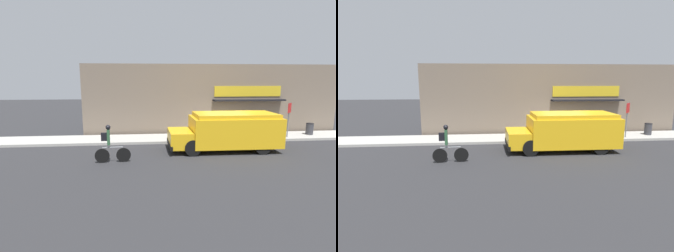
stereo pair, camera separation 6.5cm
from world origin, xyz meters
The scene contains 7 objects.
ground_plane centered at (0.00, 0.00, 0.00)m, with size 70.00×70.00×0.00m, color #2B2B2D.
sidewalk centered at (0.00, 1.11, 0.07)m, with size 28.00×2.21×0.15m.
storefront centered at (0.07, 2.53, 2.36)m, with size 17.53×0.83×4.71m.
school_bus centered at (-0.36, -1.61, 1.05)m, with size 5.78×2.70×1.99m.
cyclist centered at (-6.34, -3.20, 0.85)m, with size 1.61×0.22×1.74m.
stop_sign_post centered at (4.15, 0.44, 1.62)m, with size 0.45×0.45×2.19m.
trash_bin centered at (6.01, 1.06, 0.53)m, with size 0.46×0.46×0.76m.
Camera 1 is at (-4.80, -14.82, 3.76)m, focal length 28.00 mm.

